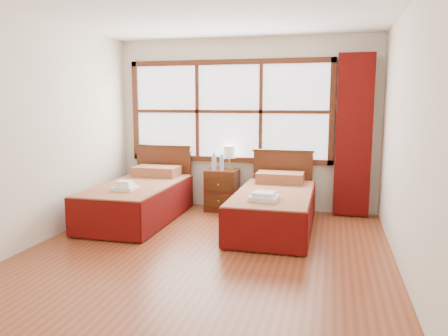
# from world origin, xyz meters

# --- Properties ---
(floor) EXTENTS (4.50, 4.50, 0.00)m
(floor) POSITION_xyz_m (0.00, 0.00, 0.00)
(floor) COLOR brown
(floor) RESTS_ON ground
(ceiling) EXTENTS (4.50, 4.50, 0.00)m
(ceiling) POSITION_xyz_m (0.00, 0.00, 2.60)
(ceiling) COLOR white
(ceiling) RESTS_ON wall_back
(wall_back) EXTENTS (4.00, 0.00, 4.00)m
(wall_back) POSITION_xyz_m (0.00, 2.25, 1.30)
(wall_back) COLOR silver
(wall_back) RESTS_ON floor
(wall_left) EXTENTS (0.00, 4.50, 4.50)m
(wall_left) POSITION_xyz_m (-2.00, 0.00, 1.30)
(wall_left) COLOR silver
(wall_left) RESTS_ON floor
(wall_right) EXTENTS (0.00, 4.50, 4.50)m
(wall_right) POSITION_xyz_m (2.00, 0.00, 1.30)
(wall_right) COLOR silver
(wall_right) RESTS_ON floor
(window) EXTENTS (3.16, 0.06, 1.56)m
(window) POSITION_xyz_m (-0.25, 2.21, 1.50)
(window) COLOR white
(window) RESTS_ON wall_back
(curtain) EXTENTS (0.50, 0.16, 2.30)m
(curtain) POSITION_xyz_m (1.60, 2.11, 1.17)
(curtain) COLOR #5B0B09
(curtain) RESTS_ON wall_back
(bed_left) EXTENTS (1.00, 2.02, 0.97)m
(bed_left) POSITION_xyz_m (-1.30, 1.20, 0.30)
(bed_left) COLOR #3F210D
(bed_left) RESTS_ON floor
(bed_right) EXTENTS (0.98, 2.00, 0.94)m
(bed_right) POSITION_xyz_m (0.60, 1.20, 0.29)
(bed_right) COLOR #3F210D
(bed_right) RESTS_ON floor
(nightstand) EXTENTS (0.47, 0.47, 0.63)m
(nightstand) POSITION_xyz_m (-0.30, 1.99, 0.31)
(nightstand) COLOR #4D2311
(nightstand) RESTS_ON floor
(towels_left) EXTENTS (0.29, 0.25, 0.12)m
(towels_left) POSITION_xyz_m (-1.28, 0.73, 0.56)
(towels_left) COLOR white
(towels_left) RESTS_ON bed_left
(towels_right) EXTENTS (0.36, 0.32, 0.10)m
(towels_right) POSITION_xyz_m (0.55, 0.63, 0.55)
(towels_right) COLOR white
(towels_right) RESTS_ON bed_right
(lamp) EXTENTS (0.19, 0.19, 0.36)m
(lamp) POSITION_xyz_m (-0.20, 2.04, 0.89)
(lamp) COLOR #B7963A
(lamp) RESTS_ON nightstand
(bottle_near) EXTENTS (0.07, 0.07, 0.27)m
(bottle_near) POSITION_xyz_m (-0.40, 1.91, 0.75)
(bottle_near) COLOR #ADC9DF
(bottle_near) RESTS_ON nightstand
(bottle_far) EXTENTS (0.07, 0.07, 0.25)m
(bottle_far) POSITION_xyz_m (-0.28, 1.91, 0.74)
(bottle_far) COLOR #ADC9DF
(bottle_far) RESTS_ON nightstand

